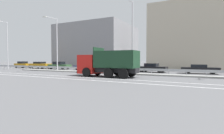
% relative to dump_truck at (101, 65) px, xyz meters
% --- Properties ---
extents(ground_plane, '(320.00, 320.00, 0.00)m').
position_rel_dump_truck_xyz_m(ground_plane, '(-0.61, 1.10, -1.27)').
color(ground_plane, '#565659').
extents(lane_strip_0, '(65.26, 0.16, 0.01)m').
position_rel_dump_truck_xyz_m(lane_strip_0, '(0.93, -1.80, -1.26)').
color(lane_strip_0, silver).
rests_on(lane_strip_0, ground_plane).
extents(lane_strip_1, '(65.26, 0.16, 0.01)m').
position_rel_dump_truck_xyz_m(lane_strip_1, '(0.93, -3.74, -1.26)').
color(lane_strip_1, silver).
rests_on(lane_strip_1, ground_plane).
extents(median_island, '(35.89, 1.10, 0.18)m').
position_rel_dump_truck_xyz_m(median_island, '(-0.61, 3.89, -1.18)').
color(median_island, gray).
rests_on(median_island, ground_plane).
extents(median_guardrail, '(65.26, 0.09, 0.78)m').
position_rel_dump_truck_xyz_m(median_guardrail, '(-0.61, 5.11, -0.70)').
color(median_guardrail, '#9EA0A5').
rests_on(median_guardrail, ground_plane).
extents(dump_truck, '(7.04, 2.71, 3.32)m').
position_rel_dump_truck_xyz_m(dump_truck, '(0.00, 0.00, 0.00)').
color(dump_truck, red).
rests_on(dump_truck, ground_plane).
extents(median_road_sign, '(0.65, 0.16, 2.22)m').
position_rel_dump_truck_xyz_m(median_road_sign, '(-1.74, 3.89, -0.13)').
color(median_road_sign, white).
rests_on(median_road_sign, ground_plane).
extents(street_lamp_0, '(0.71, 1.82, 9.31)m').
position_rel_dump_truck_xyz_m(street_lamp_0, '(-23.76, 3.88, 3.83)').
color(street_lamp_0, '#ADADB2').
rests_on(street_lamp_0, ground_plane).
extents(street_lamp_1, '(0.71, 2.54, 8.62)m').
position_rel_dump_truck_xyz_m(street_lamp_1, '(-10.73, 3.81, 3.56)').
color(street_lamp_1, '#ADADB2').
rests_on(street_lamp_1, ground_plane).
extents(street_lamp_2, '(0.71, 2.35, 9.41)m').
position_rel_dump_truck_xyz_m(street_lamp_2, '(2.33, 3.82, 3.94)').
color(street_lamp_2, '#ADADB2').
rests_on(street_lamp_2, ground_plane).
extents(parked_car_0, '(4.06, 1.86, 1.50)m').
position_rel_dump_truck_xyz_m(parked_car_0, '(-26.63, 9.30, -0.51)').
color(parked_car_0, '#B27A14').
rests_on(parked_car_0, ground_plane).
extents(parked_car_1, '(4.91, 2.23, 1.47)m').
position_rel_dump_truck_xyz_m(parked_car_1, '(-20.78, 9.16, -0.51)').
color(parked_car_1, '#B27A14').
rests_on(parked_car_1, ground_plane).
extents(parked_car_2, '(4.72, 2.01, 1.51)m').
position_rel_dump_truck_xyz_m(parked_car_2, '(-15.18, 9.12, -0.51)').
color(parked_car_2, '#335B33').
rests_on(parked_car_2, ground_plane).
extents(parked_car_3, '(4.19, 2.17, 1.35)m').
position_rel_dump_truck_xyz_m(parked_car_3, '(-8.83, 9.10, -0.59)').
color(parked_car_3, navy).
rests_on(parked_car_3, ground_plane).
extents(parked_car_4, '(4.48, 2.11, 1.46)m').
position_rel_dump_truck_xyz_m(parked_car_4, '(-2.89, 8.88, -0.51)').
color(parked_car_4, gray).
rests_on(parked_car_4, ground_plane).
extents(parked_car_5, '(4.50, 2.16, 1.36)m').
position_rel_dump_truck_xyz_m(parked_car_5, '(3.63, 9.13, -0.57)').
color(parked_car_5, black).
rests_on(parked_car_5, ground_plane).
extents(parked_car_6, '(4.82, 1.97, 1.28)m').
position_rel_dump_truck_xyz_m(parked_car_6, '(10.11, 9.29, -0.60)').
color(parked_car_6, black).
rests_on(parked_car_6, ground_plane).
extents(background_building_0, '(17.58, 15.82, 10.74)m').
position_rel_dump_truck_xyz_m(background_building_0, '(-14.66, 22.91, 4.10)').
color(background_building_0, gray).
rests_on(background_building_0, ground_plane).
extents(background_building_1, '(14.88, 8.15, 13.05)m').
position_rel_dump_truck_xyz_m(background_building_1, '(7.88, 21.11, 5.26)').
color(background_building_1, '#B7AD99').
rests_on(background_building_1, ground_plane).
extents(church_tower, '(3.60, 3.60, 13.05)m').
position_rel_dump_truck_xyz_m(church_tower, '(14.31, 29.49, 4.68)').
color(church_tower, silver).
rests_on(church_tower, ground_plane).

